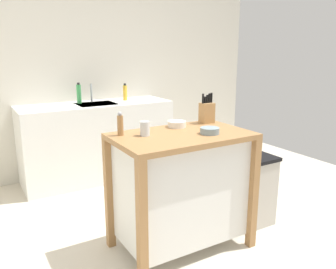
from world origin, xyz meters
TOP-DOWN VIEW (x-y plane):
  - ground_plane at (0.00, 0.00)m, footprint 5.83×5.83m
  - wall_back at (0.00, 2.25)m, footprint 4.83×0.10m
  - kitchen_island at (0.04, 0.11)m, footprint 1.02×0.63m
  - knife_block at (0.43, 0.33)m, footprint 0.11×0.09m
  - bowl_ceramic_wide at (0.13, 0.31)m, footprint 0.15×0.15m
  - bowl_ceramic_small at (0.22, 0.00)m, footprint 0.14×0.14m
  - drinking_cup at (-0.22, 0.19)m, footprint 0.07×0.07m
  - pepper_grinder at (-0.37, 0.29)m, footprint 0.04×0.04m
  - trash_bin at (0.79, 0.09)m, footprint 0.36×0.28m
  - sink_counter at (-0.00, 1.90)m, footprint 1.76×0.60m
  - sink_faucet at (-0.00, 2.04)m, footprint 0.02×0.02m
  - bottle_spray_cleaner at (0.40, 1.96)m, footprint 0.05×0.05m
  - bottle_hand_soap at (-0.16, 2.00)m, footprint 0.05×0.05m

SIDE VIEW (x-z plane):
  - ground_plane at x=0.00m, z-range 0.00..0.00m
  - trash_bin at x=0.79m, z-range 0.00..0.63m
  - sink_counter at x=0.00m, z-range 0.00..0.92m
  - kitchen_island at x=0.04m, z-range 0.05..0.98m
  - bowl_ceramic_small at x=0.22m, z-range 0.93..0.98m
  - bowl_ceramic_wide at x=0.13m, z-range 0.93..0.98m
  - drinking_cup at x=-0.22m, z-range 0.93..1.03m
  - pepper_grinder at x=-0.37m, z-range 0.92..1.10m
  - bottle_spray_cleaner at x=0.40m, z-range 0.91..1.12m
  - knife_block at x=0.43m, z-range 0.90..1.15m
  - sink_faucet at x=0.00m, z-range 0.92..1.14m
  - bottle_hand_soap at x=-0.16m, z-range 0.91..1.15m
  - wall_back at x=0.00m, z-range 0.00..2.60m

